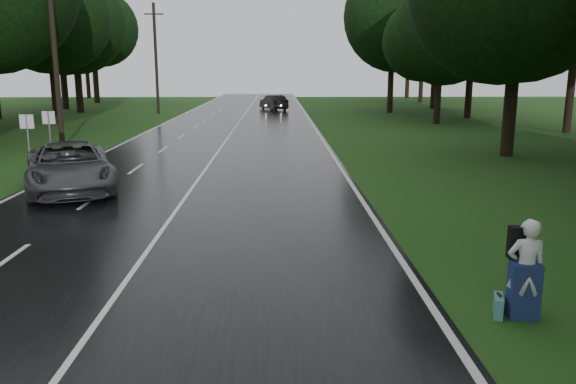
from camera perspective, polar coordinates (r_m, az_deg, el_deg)
The scene contains 16 objects.
ground at distance 11.26m, azimuth -17.00°, elevation -10.20°, with size 160.00×160.00×0.00m, color #1F4514.
road at distance 30.44m, azimuth -6.89°, elevation 4.27°, with size 12.00×140.00×0.04m, color black.
lane_center at distance 30.43m, azimuth -6.89°, elevation 4.32°, with size 0.12×140.00×0.01m, color silver.
grey_car at distance 21.12m, azimuth -21.17°, elevation 2.38°, with size 2.78×6.02×1.67m, color #424446.
far_car at distance 59.99m, azimuth -1.47°, elevation 9.01°, with size 1.63×4.68×1.54m, color black.
hitchhiker at distance 10.52m, azimuth 22.78°, elevation -7.47°, with size 0.67×0.61×1.77m.
suitcase at distance 10.66m, azimuth 20.44°, elevation -10.70°, with size 0.15×0.50×0.36m, color teal.
utility_pole_mid at distance 32.86m, azimuth -21.75°, elevation 4.04°, with size 1.80×0.28×9.64m, color black, non-canonical shape.
utility_pole_far at distance 57.15m, azimuth -12.92°, elevation 7.73°, with size 1.80×0.28×10.35m, color black, non-canonical shape.
road_sign_a at distance 25.89m, azimuth -24.44°, elevation 1.82°, with size 0.58×0.10×2.40m, color white, non-canonical shape.
road_sign_b at distance 27.96m, azimuth -22.64°, elevation 2.67°, with size 0.57×0.10×2.37m, color white, non-canonical shape.
tree_left_e at distance 47.60m, azimuth -22.18°, elevation 6.29°, with size 9.47×9.47×14.79m, color black, non-canonical shape.
tree_left_f at distance 60.50m, azimuth -20.17°, elevation 7.53°, with size 9.44×9.44×14.75m, color black, non-canonical shape.
tree_right_d at distance 30.15m, azimuth 21.13°, elevation 3.42°, with size 8.74×8.74×13.66m, color black, non-canonical shape.
tree_right_e at distance 46.50m, azimuth 14.72°, elevation 6.67°, with size 7.65×7.65×11.96m, color black, non-canonical shape.
tree_right_f at distance 57.60m, azimuth 10.20°, elevation 7.88°, with size 9.98×9.98×15.59m, color black, non-canonical shape.
Camera 1 is at (3.04, -9.99, 4.20)m, focal length 35.26 mm.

